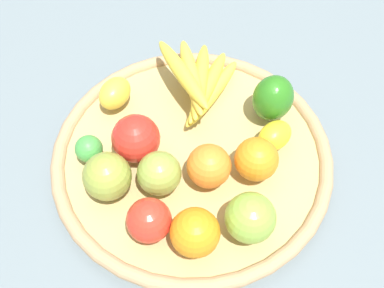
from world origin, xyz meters
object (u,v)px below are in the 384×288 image
apple_0 (149,220)px  apple_3 (136,138)px  bell_pepper (273,98)px  orange_0 (256,159)px  banana_bunch (199,82)px  lemon_1 (114,94)px  apple_2 (107,176)px  apple_4 (158,172)px  apple_1 (250,218)px  orange_2 (195,233)px  orange_1 (209,166)px  lemon_0 (275,136)px  lime_0 (89,149)px

apple_0 → apple_3: (-0.09, -0.11, 0.01)m
apple_3 → bell_pepper: (-0.20, 0.13, 0.00)m
bell_pepper → orange_0: bearing=27.8°
apple_0 → bell_pepper: bearing=176.1°
banana_bunch → lemon_1: size_ratio=2.68×
apple_2 → apple_3: bearing=-171.6°
bell_pepper → apple_4: 0.24m
apple_1 → bell_pepper: bell_pepper is taller
orange_2 → apple_4: (-0.04, -0.11, -0.00)m
orange_0 → banana_bunch: (-0.07, -0.17, 0.00)m
orange_1 → lemon_0: orange_1 is taller
orange_0 → lemon_1: bearing=-82.9°
apple_0 → apple_1: 0.15m
lime_0 → apple_4: bearing=103.5°
banana_bunch → apple_4: banana_bunch is taller
banana_bunch → apple_3: (0.16, -0.01, 0.00)m
lemon_1 → orange_2: bearing=65.9°
lime_0 → apple_3: bearing=134.4°
apple_1 → apple_3: 0.22m
orange_0 → bell_pepper: (-0.12, -0.04, 0.01)m
apple_4 → lemon_0: bearing=150.2°
apple_1 → lemon_1: bearing=-99.9°
apple_1 → bell_pepper: size_ratio=0.89×
orange_0 → lemon_0: orange_0 is taller
banana_bunch → apple_4: 0.19m
orange_2 → lemon_0: bearing=-178.7°
apple_2 → lemon_1: 0.17m
apple_2 → bell_pepper: 0.30m
orange_1 → lemon_1: bearing=-95.5°
lemon_0 → bell_pepper: size_ratio=0.74×
apple_0 → orange_0: bearing=160.5°
banana_bunch → apple_1: size_ratio=2.39×
apple_0 → lemon_0: 0.25m
apple_2 → orange_2: 0.16m
bell_pepper → orange_2: size_ratio=1.16×
apple_2 → bell_pepper: bearing=157.5°
orange_2 → lemon_1: size_ratio=1.08×
apple_2 → orange_1: apple_2 is taller
apple_3 → lemon_1: 0.12m
lime_0 → apple_4: size_ratio=0.65×
orange_0 → banana_bunch: 0.18m
orange_0 → lemon_0: (-0.06, -0.00, -0.01)m
orange_0 → banana_bunch: size_ratio=0.39×
orange_2 → banana_bunch: bearing=-143.7°
banana_bunch → lemon_1: bearing=-45.6°
orange_0 → lime_0: orange_0 is taller
apple_0 → apple_3: apple_3 is taller
bell_pepper → lemon_1: bearing=-50.0°
apple_1 → bell_pepper: (-0.21, -0.09, 0.00)m
orange_1 → apple_4: bearing=-44.1°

